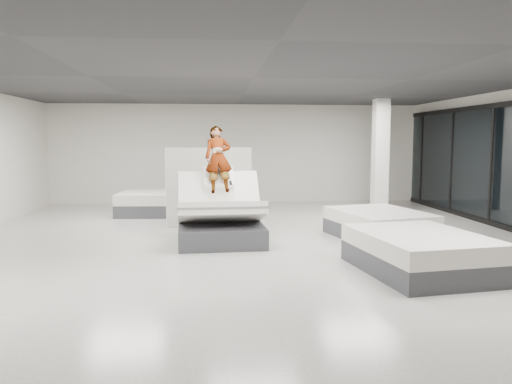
{
  "coord_description": "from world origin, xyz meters",
  "views": [
    {
      "loc": [
        -0.8,
        -9.39,
        2.06
      ],
      "look_at": [
        0.09,
        0.61,
        1.0
      ],
      "focal_mm": 35.0,
      "sensor_mm": 36.0,
      "label": 1
    }
  ],
  "objects_px": {
    "column": "(380,156)",
    "flat_bed_right_far": "(379,225)",
    "divider_panel": "(209,187)",
    "flat_bed_right_near": "(420,253)",
    "remote": "(231,183)",
    "person": "(218,174)",
    "hero_bed": "(220,219)",
    "flat_bed_left_far": "(161,203)"
  },
  "relations": [
    {
      "from": "divider_panel",
      "to": "column",
      "type": "relative_size",
      "value": 0.64
    },
    {
      "from": "divider_panel",
      "to": "column",
      "type": "xyz_separation_m",
      "value": [
        4.86,
        2.01,
        0.67
      ]
    },
    {
      "from": "flat_bed_right_far",
      "to": "column",
      "type": "bearing_deg",
      "value": 71.13
    },
    {
      "from": "person",
      "to": "divider_panel",
      "type": "distance_m",
      "value": 1.59
    },
    {
      "from": "flat_bed_right_near",
      "to": "column",
      "type": "xyz_separation_m",
      "value": [
        1.59,
        6.55,
        1.29
      ]
    },
    {
      "from": "divider_panel",
      "to": "column",
      "type": "height_order",
      "value": "column"
    },
    {
      "from": "person",
      "to": "divider_panel",
      "type": "relative_size",
      "value": 0.74
    },
    {
      "from": "remote",
      "to": "flat_bed_right_far",
      "type": "relative_size",
      "value": 0.06
    },
    {
      "from": "remote",
      "to": "flat_bed_right_near",
      "type": "distance_m",
      "value": 4.0
    },
    {
      "from": "flat_bed_left_far",
      "to": "column",
      "type": "xyz_separation_m",
      "value": [
        6.2,
        0.04,
        1.29
      ]
    },
    {
      "from": "hero_bed",
      "to": "remote",
      "type": "xyz_separation_m",
      "value": [
        0.22,
        0.0,
        0.74
      ]
    },
    {
      "from": "remote",
      "to": "person",
      "type": "bearing_deg",
      "value": 122.15
    },
    {
      "from": "hero_bed",
      "to": "flat_bed_left_far",
      "type": "relative_size",
      "value": 0.98
    },
    {
      "from": "flat_bed_right_far",
      "to": "hero_bed",
      "type": "bearing_deg",
      "value": -179.92
    },
    {
      "from": "flat_bed_right_far",
      "to": "flat_bed_right_near",
      "type": "xyz_separation_m",
      "value": [
        -0.27,
        -2.68,
        0.02
      ]
    },
    {
      "from": "divider_panel",
      "to": "flat_bed_left_far",
      "type": "height_order",
      "value": "divider_panel"
    },
    {
      "from": "remote",
      "to": "flat_bed_right_far",
      "type": "bearing_deg",
      "value": -3.08
    },
    {
      "from": "flat_bed_right_far",
      "to": "flat_bed_left_far",
      "type": "relative_size",
      "value": 1.02
    },
    {
      "from": "hero_bed",
      "to": "flat_bed_right_far",
      "type": "bearing_deg",
      "value": 0.08
    },
    {
      "from": "flat_bed_left_far",
      "to": "column",
      "type": "relative_size",
      "value": 0.73
    },
    {
      "from": "person",
      "to": "flat_bed_left_far",
      "type": "relative_size",
      "value": 0.65
    },
    {
      "from": "hero_bed",
      "to": "divider_panel",
      "type": "distance_m",
      "value": 1.94
    },
    {
      "from": "flat_bed_right_near",
      "to": "divider_panel",
      "type": "bearing_deg",
      "value": 125.78
    },
    {
      "from": "flat_bed_right_far",
      "to": "column",
      "type": "relative_size",
      "value": 0.75
    },
    {
      "from": "divider_panel",
      "to": "column",
      "type": "bearing_deg",
      "value": 11.85
    },
    {
      "from": "flat_bed_left_far",
      "to": "column",
      "type": "bearing_deg",
      "value": 0.4
    },
    {
      "from": "hero_bed",
      "to": "column",
      "type": "bearing_deg",
      "value": 39.84
    },
    {
      "from": "column",
      "to": "person",
      "type": "bearing_deg",
      "value": -142.86
    },
    {
      "from": "remote",
      "to": "column",
      "type": "relative_size",
      "value": 0.04
    },
    {
      "from": "flat_bed_right_far",
      "to": "flat_bed_right_near",
      "type": "relative_size",
      "value": 0.98
    },
    {
      "from": "column",
      "to": "remote",
      "type": "bearing_deg",
      "value": -138.82
    },
    {
      "from": "hero_bed",
      "to": "person",
      "type": "xyz_separation_m",
      "value": [
        -0.02,
        0.34,
        0.9
      ]
    },
    {
      "from": "person",
      "to": "flat_bed_left_far",
      "type": "bearing_deg",
      "value": 110.68
    },
    {
      "from": "person",
      "to": "flat_bed_right_far",
      "type": "bearing_deg",
      "value": -8.86
    },
    {
      "from": "person",
      "to": "divider_panel",
      "type": "bearing_deg",
      "value": 94.35
    },
    {
      "from": "flat_bed_left_far",
      "to": "flat_bed_right_far",
      "type": "bearing_deg",
      "value": -38.13
    },
    {
      "from": "hero_bed",
      "to": "flat_bed_right_far",
      "type": "height_order",
      "value": "hero_bed"
    },
    {
      "from": "remote",
      "to": "flat_bed_left_far",
      "type": "xyz_separation_m",
      "value": [
        -1.77,
        3.82,
        -0.88
      ]
    },
    {
      "from": "person",
      "to": "column",
      "type": "bearing_deg",
      "value": 34.06
    },
    {
      "from": "column",
      "to": "flat_bed_right_far",
      "type": "bearing_deg",
      "value": -108.87
    },
    {
      "from": "remote",
      "to": "divider_panel",
      "type": "xyz_separation_m",
      "value": [
        -0.44,
        1.86,
        -0.25
      ]
    },
    {
      "from": "person",
      "to": "flat_bed_right_near",
      "type": "bearing_deg",
      "value": -47.58
    }
  ]
}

